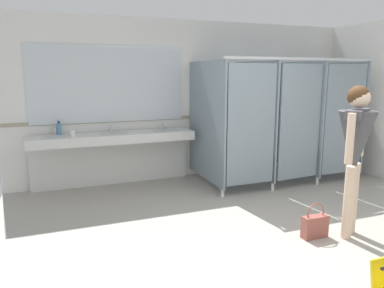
% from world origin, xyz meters
% --- Properties ---
extents(ground_plane, '(6.43, 6.93, 0.10)m').
position_xyz_m(ground_plane, '(0.00, 0.00, -0.05)').
color(ground_plane, '#9E998E').
extents(wall_back, '(6.43, 0.12, 2.70)m').
position_xyz_m(wall_back, '(0.00, 3.22, 1.35)').
color(wall_back, silver).
rests_on(wall_back, ground_plane).
extents(wall_back_tile_band, '(6.43, 0.01, 0.06)m').
position_xyz_m(wall_back_tile_band, '(0.00, 3.16, 1.05)').
color(wall_back_tile_band, '#9E937F').
rests_on(wall_back_tile_band, wall_back).
extents(vanity_counter, '(2.55, 0.52, 1.00)m').
position_xyz_m(vanity_counter, '(-1.54, 2.97, 0.64)').
color(vanity_counter, silver).
rests_on(vanity_counter, ground_plane).
extents(mirror_panel, '(2.45, 0.02, 1.22)m').
position_xyz_m(mirror_panel, '(-1.54, 3.15, 1.64)').
color(mirror_panel, silver).
rests_on(mirror_panel, wall_back).
extents(bathroom_stalls, '(2.66, 1.41, 2.05)m').
position_xyz_m(bathroom_stalls, '(1.17, 2.25, 1.07)').
color(bathroom_stalls, gray).
rests_on(bathroom_stalls, ground_plane).
extents(person_standing, '(0.55, 0.55, 1.68)m').
position_xyz_m(person_standing, '(0.62, 0.13, 1.07)').
color(person_standing, beige).
rests_on(person_standing, ground_plane).
extents(handbag, '(0.30, 0.11, 0.41)m').
position_xyz_m(handbag, '(0.23, 0.21, 0.14)').
color(handbag, '#934C42').
rests_on(handbag, ground_plane).
extents(soap_dispenser, '(0.07, 0.07, 0.21)m').
position_xyz_m(soap_dispenser, '(-2.34, 3.04, 0.98)').
color(soap_dispenser, teal).
rests_on(soap_dispenser, vanity_counter).
extents(paper_cup, '(0.07, 0.07, 0.08)m').
position_xyz_m(paper_cup, '(-2.15, 2.82, 0.92)').
color(paper_cup, white).
rests_on(paper_cup, vanity_counter).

